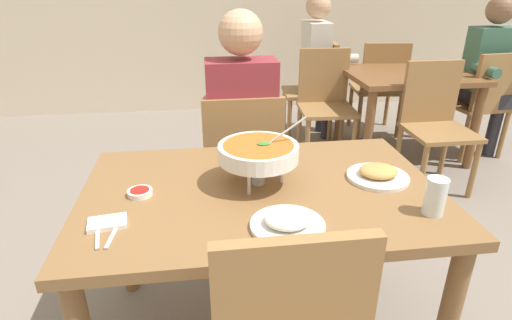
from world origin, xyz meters
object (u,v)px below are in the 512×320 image
(curry_bowl, at_px, (258,153))
(chair_bg_right, at_px, (435,118))
(chair_bg_corner, at_px, (380,84))
(appetizer_plate, at_px, (378,174))
(chair_bg_left, at_px, (484,99))
(chair_diner_main, at_px, (242,162))
(drink_glass, at_px, (435,198))
(patron_bg_left, at_px, (491,68))
(chair_bg_window, at_px, (325,98))
(rice_plate, at_px, (288,222))
(sauce_dish, at_px, (140,192))
(dining_table_far, at_px, (407,88))
(dining_table_main, at_px, (261,212))
(chair_bg_middle, at_px, (318,84))
(patron_bg_middle, at_px, (320,58))
(diner_main, at_px, (241,119))

(curry_bowl, xyz_separation_m, chair_bg_right, (1.46, 1.25, -0.34))
(chair_bg_right, bearing_deg, curry_bowl, -139.36)
(chair_bg_corner, bearing_deg, curry_bowl, -123.05)
(appetizer_plate, height_order, chair_bg_left, chair_bg_left)
(chair_diner_main, relative_size, drink_glass, 6.92)
(chair_diner_main, relative_size, curry_bowl, 2.71)
(curry_bowl, bearing_deg, patron_bg_left, 38.58)
(appetizer_plate, distance_m, patron_bg_left, 2.45)
(chair_bg_left, xyz_separation_m, patron_bg_left, (0.06, 0.08, 0.24))
(curry_bowl, xyz_separation_m, appetizer_plate, (0.47, -0.02, -0.11))
(chair_diner_main, bearing_deg, chair_bg_window, 55.41)
(rice_plate, bearing_deg, drink_glass, 2.19)
(sauce_dish, height_order, dining_table_far, sauce_dish)
(chair_bg_corner, height_order, chair_bg_window, same)
(chair_diner_main, relative_size, rice_plate, 3.75)
(dining_table_main, bearing_deg, chair_bg_middle, 69.55)
(sauce_dish, height_order, chair_bg_corner, chair_bg_corner)
(chair_diner_main, distance_m, curry_bowl, 0.76)
(sauce_dish, bearing_deg, appetizer_plate, 0.73)
(curry_bowl, xyz_separation_m, chair_bg_left, (2.12, 1.66, -0.34))
(chair_diner_main, distance_m, rice_plate, 1.02)
(dining_table_main, bearing_deg, chair_bg_left, 38.74)
(dining_table_main, bearing_deg, chair_bg_corner, 57.51)
(chair_bg_right, height_order, patron_bg_middle, patron_bg_middle)
(diner_main, distance_m, chair_bg_middle, 1.86)
(chair_bg_window, bearing_deg, dining_table_main, -113.27)
(rice_plate, relative_size, patron_bg_left, 0.18)
(chair_bg_corner, bearing_deg, drink_glass, -109.93)
(patron_bg_middle, bearing_deg, diner_main, -118.55)
(curry_bowl, bearing_deg, chair_bg_right, 40.64)
(curry_bowl, xyz_separation_m, rice_plate, (0.05, -0.31, -0.11))
(chair_diner_main, xyz_separation_m, chair_bg_corner, (1.47, 1.60, 0.00))
(chair_diner_main, xyz_separation_m, chair_bg_middle, (0.88, 1.65, 0.00))
(patron_bg_left, bearing_deg, chair_bg_middle, 155.49)
(chair_bg_left, relative_size, chair_bg_corner, 1.00)
(chair_bg_right, relative_size, chair_bg_window, 1.00)
(dining_table_far, bearing_deg, patron_bg_middle, 136.13)
(chair_diner_main, xyz_separation_m, curry_bowl, (-0.01, -0.68, 0.34))
(dining_table_main, height_order, chair_diner_main, chair_diner_main)
(chair_bg_corner, xyz_separation_m, chair_bg_window, (-0.65, -0.41, 0.00))
(chair_diner_main, bearing_deg, curry_bowl, -90.47)
(dining_table_far, distance_m, patron_bg_left, 0.70)
(chair_diner_main, xyz_separation_m, appetizer_plate, (0.46, -0.70, 0.23))
(dining_table_main, relative_size, drink_glass, 10.23)
(rice_plate, bearing_deg, chair_bg_right, 47.98)
(chair_bg_right, xyz_separation_m, chair_bg_window, (-0.63, 0.61, 0.00))
(drink_glass, height_order, chair_bg_middle, chair_bg_middle)
(drink_glass, xyz_separation_m, patron_bg_left, (1.63, 2.03, -0.04))
(chair_bg_left, bearing_deg, rice_plate, -136.46)
(dining_table_main, bearing_deg, chair_diner_main, 90.00)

